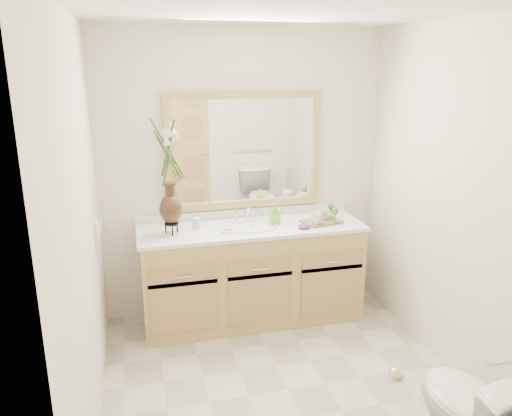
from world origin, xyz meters
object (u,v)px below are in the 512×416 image
object	(u,v)px
flower_vase	(168,162)
tray	(322,221)
tumbler	(197,223)
soap_bottle	(275,215)

from	to	relation	value
flower_vase	tray	bearing A→B (deg)	-0.79
tumbler	tray	bearing A→B (deg)	-6.04
soap_bottle	tray	distance (m)	0.40
soap_bottle	tray	xyz separation A→B (m)	(0.39, -0.07, -0.07)
flower_vase	tray	distance (m)	1.36
soap_bottle	tumbler	bearing A→B (deg)	169.42
flower_vase	tray	xyz separation A→B (m)	(1.24, -0.02, -0.56)
tumbler	soap_bottle	size ratio (longest dim) A/B	0.54
flower_vase	tumbler	distance (m)	0.58
flower_vase	tray	size ratio (longest dim) A/B	2.71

